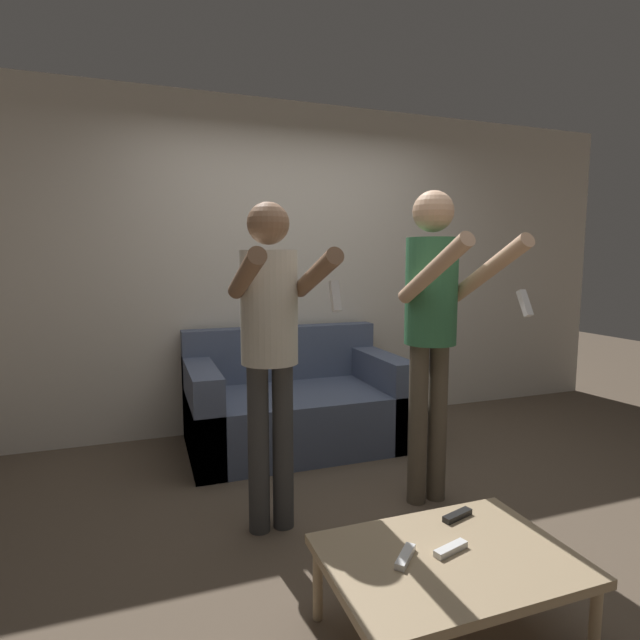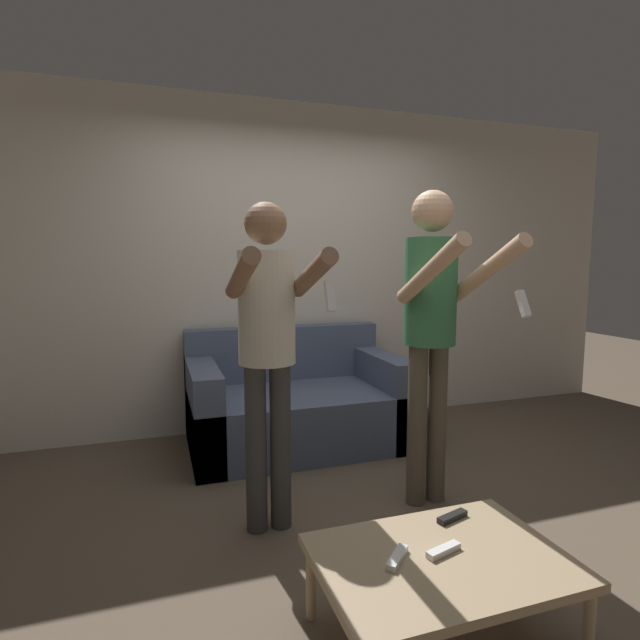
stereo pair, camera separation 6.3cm
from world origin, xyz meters
TOP-DOWN VIEW (x-y plane):
  - ground_plane at (0.00, 0.00)m, footprint 14.00×14.00m
  - wall_back at (0.00, 1.65)m, footprint 6.40×0.06m
  - couch at (-0.13, 1.15)m, footprint 1.60×0.95m
  - person_standing_left at (-0.60, -0.02)m, footprint 0.41×0.67m
  - person_standing_right at (0.33, -0.02)m, footprint 0.41×0.74m
  - coffee_table at (-0.18, -0.99)m, footprint 0.91×0.62m
  - remote_near at (-0.17, -0.97)m, footprint 0.15×0.07m
  - remote_mid at (-0.35, -0.96)m, footprint 0.13×0.13m
  - remote_far at (0.00, -0.77)m, footprint 0.15×0.08m

SIDE VIEW (x-z plane):
  - ground_plane at x=0.00m, z-range 0.00..0.00m
  - couch at x=-0.13m, z-range -0.14..0.73m
  - coffee_table at x=-0.18m, z-range 0.14..0.48m
  - remote_near at x=-0.17m, z-range 0.34..0.37m
  - remote_mid at x=-0.35m, z-range 0.34..0.37m
  - remote_far at x=0.00m, z-range 0.34..0.37m
  - person_standing_left at x=-0.60m, z-range 0.20..1.90m
  - person_standing_right at x=0.33m, z-range 0.22..2.01m
  - wall_back at x=0.00m, z-range 0.00..2.70m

